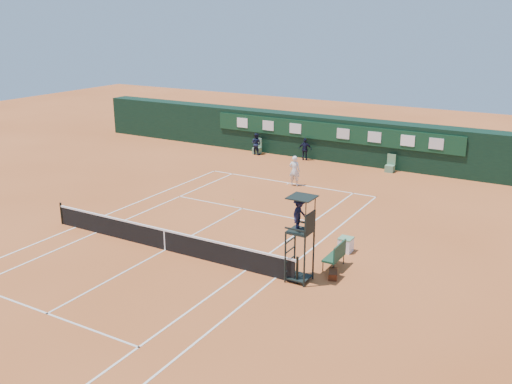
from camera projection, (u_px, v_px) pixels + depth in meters
ground at (165, 250)px, 24.86m from camera, size 90.00×90.00×0.00m
court_lines at (165, 250)px, 24.86m from camera, size 11.05×23.85×0.01m
tennis_net at (165, 239)px, 24.71m from camera, size 12.90×0.10×1.10m
back_wall at (334, 138)px, 39.86m from camera, size 40.00×1.65×3.00m
linesman_chair_left at (257, 150)px, 41.82m from camera, size 0.55×0.50×1.15m
linesman_chair_right at (390, 167)px, 37.02m from camera, size 0.55×0.50×1.15m
umpire_chair at (300, 221)px, 21.28m from camera, size 0.96×0.95×3.42m
player_bench at (336, 255)px, 22.91m from camera, size 0.56×1.20×1.10m
tennis_bag at (333, 274)px, 22.24m from camera, size 0.56×0.81×0.28m
cooler at (346, 245)px, 24.60m from camera, size 0.57×0.57×0.65m
tennis_ball at (233, 199)px, 31.49m from camera, size 0.07×0.07×0.07m
player at (295, 171)px, 33.90m from camera, size 0.73×0.54×1.83m
ball_kid_left at (256, 144)px, 41.47m from camera, size 0.81×0.64×1.59m
ball_kid_right at (305, 149)px, 39.86m from camera, size 0.99×0.63×1.56m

